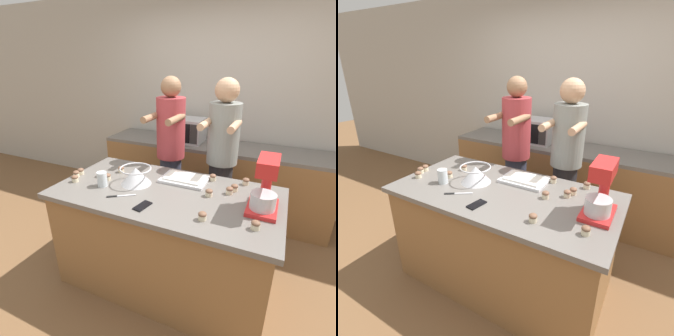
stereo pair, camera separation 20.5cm
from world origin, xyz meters
The scene contains 26 objects.
ground_plane centered at (0.00, 0.00, 0.00)m, with size 16.00×16.00×0.00m, color brown.
back_wall centered at (0.00, 1.75, 1.35)m, with size 10.00×0.06×2.70m.
island_counter centered at (0.00, 0.00, 0.45)m, with size 1.78×0.91×0.90m.
back_counter centered at (0.00, 1.40, 0.45)m, with size 2.80×0.60×0.89m.
person_left centered at (-0.27, 0.70, 0.93)m, with size 0.31×0.49×1.73m.
person_right centered at (0.27, 0.70, 0.93)m, with size 0.32×0.49×1.73m.
stand_mixer centered at (0.73, 0.02, 1.07)m, with size 0.20×0.30×0.39m.
mixing_bowl centered at (-0.28, 0.02, 0.98)m, with size 0.26×0.26×0.14m.
baking_tray centered at (0.07, 0.24, 0.92)m, with size 0.39×0.26×0.04m.
microwave_oven centered at (-0.36, 1.39, 1.04)m, with size 0.44×0.35×0.30m.
cell_phone centered at (-0.05, -0.29, 0.91)m, with size 0.09×0.15×0.01m.
drinking_glass centered at (-0.51, -0.13, 0.96)m, with size 0.08×0.08×0.12m.
knife centered at (-0.28, -0.23, 0.90)m, with size 0.19×0.14×0.01m.
cupcake_0 centered at (0.72, -0.23, 0.93)m, with size 0.06×0.06×0.06m.
cupcake_1 centered at (0.47, 0.16, 0.93)m, with size 0.06×0.06×0.06m.
cupcake_2 centered at (0.29, 0.35, 0.93)m, with size 0.06×0.06×0.06m.
cupcake_3 centered at (-0.84, -0.02, 0.93)m, with size 0.06×0.06×0.06m.
cupcake_4 centered at (0.50, 0.22, 0.93)m, with size 0.06×0.06×0.06m.
cupcake_5 centered at (-0.53, 0.17, 0.93)m, with size 0.06×0.06×0.06m.
cupcake_6 centered at (-0.77, -0.17, 0.93)m, with size 0.06×0.06×0.06m.
cupcake_7 centered at (0.39, -0.27, 0.93)m, with size 0.06×0.06×0.06m.
cupcake_8 centered at (-0.54, -0.02, 0.93)m, with size 0.06×0.06×0.06m.
cupcake_9 centered at (-0.64, 0.01, 0.93)m, with size 0.06×0.06×0.06m.
cupcake_10 centered at (0.34, 0.06, 0.93)m, with size 0.06×0.06×0.06m.
cupcake_11 centered at (0.56, 0.38, 0.93)m, with size 0.06×0.06×0.06m.
cupcake_12 centered at (-0.84, -0.08, 0.93)m, with size 0.06×0.06×0.06m.
Camera 2 is at (0.97, -1.58, 1.86)m, focal length 28.00 mm.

